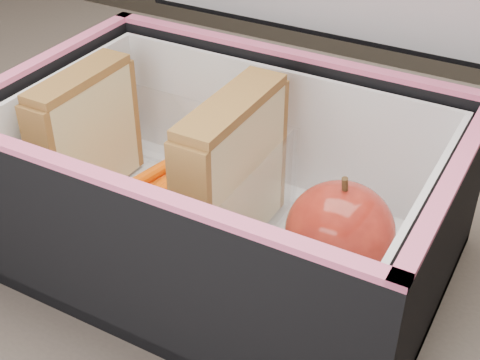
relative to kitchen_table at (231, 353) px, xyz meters
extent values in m
cube|color=brown|center=(0.00, 0.00, 0.08)|extent=(1.20, 0.80, 0.03)
cube|color=#382D26|center=(-0.55, 0.35, -0.30)|extent=(0.05, 0.05, 0.72)
cube|color=beige|center=(-0.14, 0.01, 0.16)|extent=(0.01, 0.09, 0.10)
cube|color=#B35A6C|center=(-0.14, 0.01, 0.15)|extent=(0.01, 0.09, 0.09)
cube|color=beige|center=(-0.13, 0.01, 0.16)|extent=(0.01, 0.09, 0.10)
cube|color=brown|center=(-0.14, 0.01, 0.21)|extent=(0.03, 0.09, 0.01)
cube|color=beige|center=(-0.01, 0.01, 0.16)|extent=(0.01, 0.10, 0.11)
cube|color=#B35A6C|center=(-0.01, 0.01, 0.16)|extent=(0.01, 0.10, 0.10)
cube|color=beige|center=(0.00, 0.01, 0.16)|extent=(0.01, 0.10, 0.11)
cube|color=brown|center=(-0.01, 0.01, 0.22)|extent=(0.03, 0.10, 0.01)
cylinder|color=#E93E04|center=(-0.08, 0.03, 0.11)|extent=(0.02, 0.09, 0.01)
cylinder|color=#E93E04|center=(-0.07, 0.02, 0.13)|extent=(0.03, 0.09, 0.01)
cylinder|color=#E93E04|center=(-0.08, 0.04, 0.14)|extent=(0.03, 0.09, 0.01)
cylinder|color=#E93E04|center=(-0.08, 0.00, 0.11)|extent=(0.02, 0.09, 0.01)
cylinder|color=#E93E04|center=(-0.05, 0.00, 0.13)|extent=(0.03, 0.09, 0.01)
cylinder|color=#E93E04|center=(-0.06, 0.01, 0.14)|extent=(0.02, 0.09, 0.01)
cylinder|color=#E93E04|center=(-0.09, 0.04, 0.11)|extent=(0.02, 0.09, 0.01)
cylinder|color=#E93E04|center=(-0.06, 0.01, 0.13)|extent=(0.03, 0.09, 0.01)
cylinder|color=#E93E04|center=(-0.07, 0.00, 0.14)|extent=(0.02, 0.09, 0.01)
cylinder|color=#E93E04|center=(-0.08, 0.03, 0.11)|extent=(0.01, 0.09, 0.01)
cube|color=white|center=(0.07, 0.02, 0.11)|extent=(0.10, 0.10, 0.01)
ellipsoid|color=maroon|center=(0.08, 0.01, 0.15)|extent=(0.08, 0.08, 0.07)
cylinder|color=#473219|center=(0.08, 0.01, 0.18)|extent=(0.00, 0.01, 0.01)
camera|label=1|loc=(0.19, -0.32, 0.42)|focal=50.00mm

